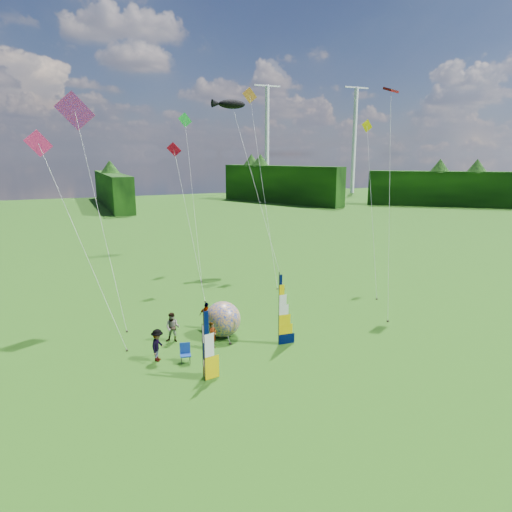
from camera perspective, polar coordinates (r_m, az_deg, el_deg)
name	(u,v)px	position (r m, az deg, el deg)	size (l,w,h in m)	color
ground	(302,367)	(25.78, 5.75, -13.65)	(220.00, 220.00, 0.00)	#317414
treeline_ring	(304,297)	(24.28, 5.96, -5.15)	(210.00, 210.00, 8.00)	#225D11
turbine_left	(354,141)	(141.05, 12.17, 13.82)	(8.00, 1.20, 30.00)	silver
turbine_right	(267,141)	(134.56, 1.38, 14.17)	(8.00, 1.20, 30.00)	silver
feather_banner_main	(279,310)	(27.58, 2.88, -6.80)	(1.21, 0.10, 4.44)	#000832
side_banner_left	(204,347)	(23.62, -6.49, -11.20)	(1.04, 0.10, 3.75)	#E4BC00
side_banner_far	(203,352)	(24.21, -6.66, -11.77)	(0.85, 0.10, 2.84)	white
bol_inflatable	(223,319)	(29.26, -4.19, -7.89)	(2.29, 2.29, 2.29)	navy
spectator_a	(212,335)	(27.71, -5.46, -9.84)	(0.60, 0.39, 1.65)	#66594C
spectator_b	(173,327)	(28.92, -10.38, -8.77)	(0.91, 0.45, 1.87)	#66594C
spectator_c	(158,345)	(26.57, -12.21, -10.84)	(1.20, 0.45, 1.86)	#66594C
spectator_d	(207,316)	(30.74, -6.16, -7.41)	(1.04, 0.43, 1.78)	#66594C
camp_chair	(185,354)	(26.18, -8.81, -11.97)	(0.64, 0.64, 1.10)	navy
kite_whale	(256,181)	(42.94, -0.01, 9.37)	(3.49, 14.76, 17.89)	black
kite_rainbow_delta	(99,203)	(32.27, -19.03, 6.32)	(6.12, 10.22, 16.45)	#FA1E07
kite_parafoil	(390,191)	(34.45, 16.42, 7.79)	(6.36, 8.29, 17.57)	#B90A0B
small_kite_red	(189,216)	(37.97, -8.41, 4.96)	(2.41, 9.04, 12.81)	red
small_kite_orange	(263,179)	(42.23, 0.85, 9.54)	(3.85, 11.76, 18.22)	orange
small_kite_yellow	(372,203)	(39.66, 14.30, 6.44)	(4.68, 8.08, 14.75)	#F0C100
small_kite_pink	(81,235)	(28.94, -20.98, 2.43)	(6.45, 7.68, 13.36)	#D92068
small_kite_green	(193,190)	(44.63, -7.92, 8.15)	(3.65, 10.97, 15.99)	green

